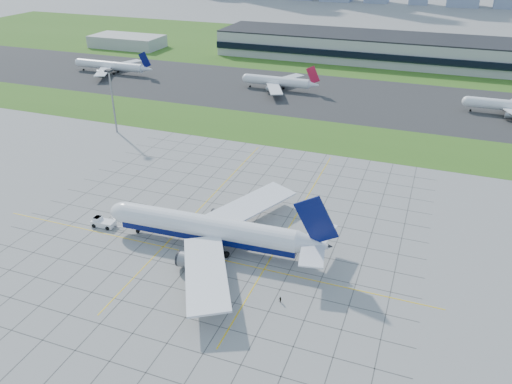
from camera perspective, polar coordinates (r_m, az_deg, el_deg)
ground at (r=130.46m, az=-6.28°, el=-6.64°), size 1400.00×1400.00×0.00m
grass_median at (r=205.58m, az=4.86°, el=6.76°), size 700.00×35.00×0.04m
asphalt_taxiway at (r=256.26m, az=8.34°, el=10.84°), size 700.00×75.00×0.04m
grass_far at (r=361.42m, az=12.43°, el=15.43°), size 700.00×145.00×0.04m
apron_markings at (r=138.60m, az=-4.11°, el=-4.26°), size 120.00×130.00×0.03m
terminal at (r=331.82m, az=18.87°, el=14.96°), size 260.00×43.00×15.80m
service_block at (r=377.33m, az=-14.50°, el=16.33°), size 50.00×25.00×8.00m
light_mast at (r=208.60m, az=-16.16°, el=10.77°), size 2.50×2.50×25.60m
airliner at (r=128.85m, az=-5.28°, el=-4.23°), size 61.93×62.66×19.48m
pushback_tug at (r=145.56m, az=-17.15°, el=-3.33°), size 9.62×3.62×2.66m
crew_near at (r=143.37m, az=-16.47°, el=-3.91°), size 0.44×0.61×1.58m
crew_far at (r=113.06m, az=2.78°, el=-12.21°), size 0.96×0.93×1.55m
distant_jet_0 at (r=306.78m, az=-16.28°, el=13.71°), size 48.77×42.66×14.08m
distant_jet_1 at (r=262.52m, az=2.55°, el=12.52°), size 39.23×42.66×14.08m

